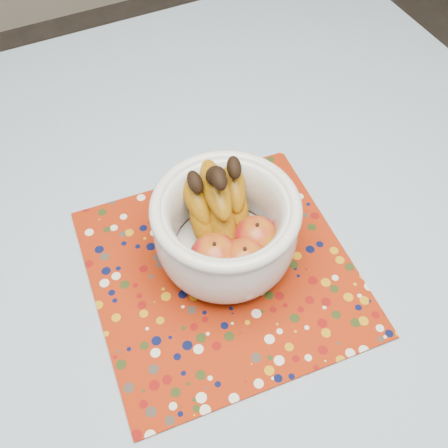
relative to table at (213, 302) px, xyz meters
name	(u,v)px	position (x,y,z in m)	size (l,w,h in m)	color
table	(213,302)	(0.00, 0.00, 0.00)	(1.20, 1.20, 0.75)	brown
tablecloth	(212,275)	(0.00, 0.00, 0.08)	(1.32, 1.32, 0.01)	#5E849E
placemat	(222,271)	(0.01, 0.00, 0.09)	(0.36, 0.36, 0.00)	maroon
fruit_bowl	(226,223)	(0.03, 0.03, 0.16)	(0.20, 0.21, 0.16)	silver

